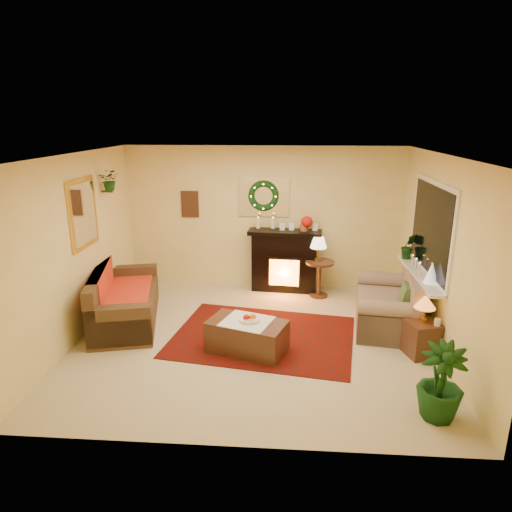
# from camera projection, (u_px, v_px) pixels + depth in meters

# --- Properties ---
(floor) EXTENTS (5.00, 5.00, 0.00)m
(floor) POSITION_uv_depth(u_px,v_px,m) (254.00, 339.00, 6.56)
(floor) COLOR beige
(floor) RESTS_ON ground
(ceiling) EXTENTS (5.00, 5.00, 0.00)m
(ceiling) POSITION_uv_depth(u_px,v_px,m) (254.00, 155.00, 5.81)
(ceiling) COLOR white
(ceiling) RESTS_ON ground
(wall_back) EXTENTS (5.00, 5.00, 0.00)m
(wall_back) POSITION_uv_depth(u_px,v_px,m) (264.00, 218.00, 8.34)
(wall_back) COLOR #EFD88C
(wall_back) RESTS_ON ground
(wall_front) EXTENTS (5.00, 5.00, 0.00)m
(wall_front) POSITION_uv_depth(u_px,v_px,m) (235.00, 324.00, 4.04)
(wall_front) COLOR #EFD88C
(wall_front) RESTS_ON ground
(wall_left) EXTENTS (4.50, 4.50, 0.00)m
(wall_left) POSITION_uv_depth(u_px,v_px,m) (76.00, 249.00, 6.36)
(wall_left) COLOR #EFD88C
(wall_left) RESTS_ON ground
(wall_right) EXTENTS (4.50, 4.50, 0.00)m
(wall_right) POSITION_uv_depth(u_px,v_px,m) (443.00, 257.00, 6.01)
(wall_right) COLOR #EFD88C
(wall_right) RESTS_ON ground
(area_rug) EXTENTS (2.83, 2.29, 0.01)m
(area_rug) POSITION_uv_depth(u_px,v_px,m) (263.00, 336.00, 6.64)
(area_rug) COLOR #5F1C14
(area_rug) RESTS_ON floor
(sofa) EXTENTS (1.32, 2.15, 0.86)m
(sofa) POSITION_uv_depth(u_px,v_px,m) (126.00, 295.00, 7.06)
(sofa) COLOR #3D2F1E
(sofa) RESTS_ON floor
(red_throw) EXTENTS (0.81, 1.32, 0.02)m
(red_throw) POSITION_uv_depth(u_px,v_px,m) (124.00, 289.00, 7.22)
(red_throw) COLOR red
(red_throw) RESTS_ON sofa
(fireplace) EXTENTS (1.19, 0.46, 1.06)m
(fireplace) POSITION_uv_depth(u_px,v_px,m) (284.00, 261.00, 8.32)
(fireplace) COLOR black
(fireplace) RESTS_ON floor
(poinsettia) EXTENTS (0.20, 0.20, 0.20)m
(poinsettia) POSITION_uv_depth(u_px,v_px,m) (307.00, 222.00, 8.05)
(poinsettia) COLOR red
(poinsettia) RESTS_ON fireplace
(mantel_candle_a) EXTENTS (0.06, 0.06, 0.19)m
(mantel_candle_a) POSITION_uv_depth(u_px,v_px,m) (258.00, 223.00, 8.14)
(mantel_candle_a) COLOR white
(mantel_candle_a) RESTS_ON fireplace
(mantel_candle_b) EXTENTS (0.06, 0.06, 0.19)m
(mantel_candle_b) POSITION_uv_depth(u_px,v_px,m) (273.00, 223.00, 8.13)
(mantel_candle_b) COLOR silver
(mantel_candle_b) RESTS_ON fireplace
(mantel_mirror) EXTENTS (0.92, 0.02, 0.72)m
(mantel_mirror) POSITION_uv_depth(u_px,v_px,m) (264.00, 197.00, 8.20)
(mantel_mirror) COLOR white
(mantel_mirror) RESTS_ON wall_back
(wreath) EXTENTS (0.55, 0.11, 0.55)m
(wreath) POSITION_uv_depth(u_px,v_px,m) (263.00, 196.00, 8.16)
(wreath) COLOR #194719
(wreath) RESTS_ON wall_back
(wall_art) EXTENTS (0.32, 0.03, 0.48)m
(wall_art) POSITION_uv_depth(u_px,v_px,m) (190.00, 204.00, 8.34)
(wall_art) COLOR #381E11
(wall_art) RESTS_ON wall_back
(gold_mirror) EXTENTS (0.03, 0.84, 1.00)m
(gold_mirror) POSITION_uv_depth(u_px,v_px,m) (83.00, 213.00, 6.52)
(gold_mirror) COLOR gold
(gold_mirror) RESTS_ON wall_left
(hanging_plant) EXTENTS (0.33, 0.28, 0.36)m
(hanging_plant) POSITION_uv_depth(u_px,v_px,m) (111.00, 190.00, 7.16)
(hanging_plant) COLOR #194719
(hanging_plant) RESTS_ON wall_left
(loveseat) EXTENTS (1.07, 1.61, 0.87)m
(loveseat) POSITION_uv_depth(u_px,v_px,m) (387.00, 300.00, 6.90)
(loveseat) COLOR gray
(loveseat) RESTS_ON floor
(window_frame) EXTENTS (0.03, 1.86, 1.36)m
(window_frame) POSITION_uv_depth(u_px,v_px,m) (431.00, 229.00, 6.47)
(window_frame) COLOR white
(window_frame) RESTS_ON wall_right
(window_glass) EXTENTS (0.02, 1.70, 1.22)m
(window_glass) POSITION_uv_depth(u_px,v_px,m) (430.00, 229.00, 6.47)
(window_glass) COLOR black
(window_glass) RESTS_ON wall_right
(window_sill) EXTENTS (0.22, 1.86, 0.04)m
(window_sill) POSITION_uv_depth(u_px,v_px,m) (419.00, 274.00, 6.67)
(window_sill) COLOR white
(window_sill) RESTS_ON wall_right
(mini_tree) EXTENTS (0.19, 0.19, 0.29)m
(mini_tree) POSITION_uv_depth(u_px,v_px,m) (432.00, 273.00, 6.19)
(mini_tree) COLOR white
(mini_tree) RESTS_ON window_sill
(sill_plant) EXTENTS (0.30, 0.24, 0.54)m
(sill_plant) POSITION_uv_depth(u_px,v_px,m) (409.00, 247.00, 7.26)
(sill_plant) COLOR #1D4421
(sill_plant) RESTS_ON window_sill
(side_table_round) EXTENTS (0.52, 0.52, 0.65)m
(side_table_round) POSITION_uv_depth(u_px,v_px,m) (319.00, 279.00, 8.08)
(side_table_round) COLOR #341B16
(side_table_round) RESTS_ON floor
(lamp_cream) EXTENTS (0.29, 0.29, 0.44)m
(lamp_cream) POSITION_uv_depth(u_px,v_px,m) (318.00, 248.00, 7.94)
(lamp_cream) COLOR beige
(lamp_cream) RESTS_ON side_table_round
(end_table_square) EXTENTS (0.48, 0.48, 0.48)m
(end_table_square) POSITION_uv_depth(u_px,v_px,m) (422.00, 336.00, 6.06)
(end_table_square) COLOR #382518
(end_table_square) RESTS_ON floor
(lamp_tiffany) EXTENTS (0.28, 0.28, 0.41)m
(lamp_tiffany) POSITION_uv_depth(u_px,v_px,m) (425.00, 303.00, 5.94)
(lamp_tiffany) COLOR orange
(lamp_tiffany) RESTS_ON end_table_square
(coffee_table) EXTENTS (1.16, 0.88, 0.43)m
(coffee_table) POSITION_uv_depth(u_px,v_px,m) (247.00, 337.00, 6.18)
(coffee_table) COLOR black
(coffee_table) RESTS_ON floor
(fruit_bowl) EXTENTS (0.28, 0.28, 0.07)m
(fruit_bowl) POSITION_uv_depth(u_px,v_px,m) (249.00, 320.00, 6.12)
(fruit_bowl) COLOR beige
(fruit_bowl) RESTS_ON coffee_table
(floor_palm) EXTENTS (1.59, 1.59, 2.53)m
(floor_palm) POSITION_uv_depth(u_px,v_px,m) (441.00, 380.00, 4.72)
(floor_palm) COLOR #25522B
(floor_palm) RESTS_ON floor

